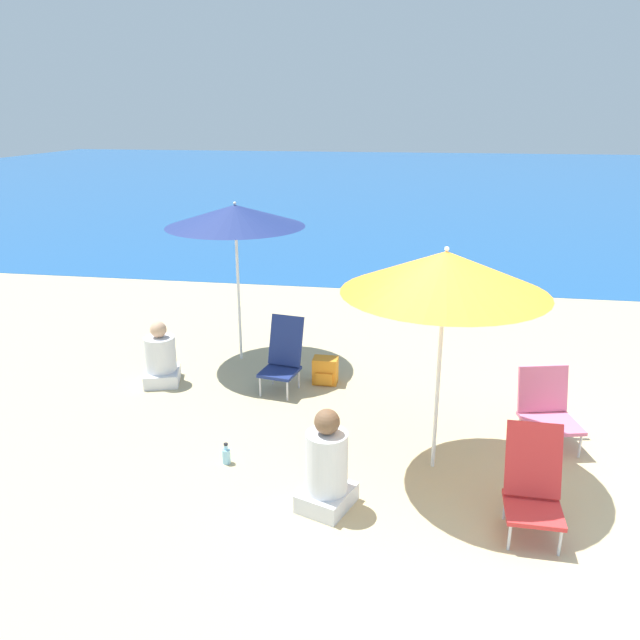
{
  "coord_description": "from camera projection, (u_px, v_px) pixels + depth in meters",
  "views": [
    {
      "loc": [
        -0.63,
        -4.72,
        3.18
      ],
      "look_at": [
        -1.68,
        1.65,
        1.0
      ],
      "focal_mm": 35.0,
      "sensor_mm": 36.0,
      "label": 1
    }
  ],
  "objects": [
    {
      "name": "person_seated_near",
      "position": [
        161.0,
        359.0,
        7.57
      ],
      "size": [
        0.53,
        0.58,
        0.78
      ],
      "rotation": [
        0.0,
        0.0,
        0.3
      ],
      "color": "silver",
      "rests_on": "ground"
    },
    {
      "name": "backpack_orange",
      "position": [
        325.0,
        371.0,
        7.6
      ],
      "size": [
        0.3,
        0.24,
        0.32
      ],
      "color": "orange",
      "rests_on": "ground"
    },
    {
      "name": "beach_umbrella_orange",
      "position": [
        445.0,
        272.0,
        5.27
      ],
      "size": [
        1.79,
        1.79,
        2.1
      ],
      "color": "white",
      "rests_on": "ground"
    },
    {
      "name": "person_seated_far",
      "position": [
        327.0,
        468.0,
        5.16
      ],
      "size": [
        0.52,
        0.56,
        0.9
      ],
      "rotation": [
        0.0,
        0.0,
        -0.36
      ],
      "color": "silver",
      "rests_on": "ground"
    },
    {
      "name": "beach_chair_red",
      "position": [
        533.0,
        482.0,
        4.88
      ],
      "size": [
        0.44,
        0.58,
        0.84
      ],
      "rotation": [
        0.0,
        0.0,
        -0.02
      ],
      "color": "silver",
      "rests_on": "ground"
    },
    {
      "name": "beach_chair_pink",
      "position": [
        547.0,
        407.0,
        6.19
      ],
      "size": [
        0.63,
        0.67,
        0.75
      ],
      "rotation": [
        0.0,
        0.0,
        0.24
      ],
      "color": "silver",
      "rests_on": "ground"
    },
    {
      "name": "water_bottle",
      "position": [
        226.0,
        455.0,
        5.89
      ],
      "size": [
        0.08,
        0.08,
        0.21
      ],
      "color": "#8CCCEA",
      "rests_on": "ground"
    },
    {
      "name": "ground_plane",
      "position": [
        482.0,
        502.0,
        5.33
      ],
      "size": [
        60.0,
        60.0,
        0.0
      ],
      "primitive_type": "plane",
      "color": "#C6B284"
    },
    {
      "name": "beach_umbrella_navy",
      "position": [
        235.0,
        216.0,
        7.78
      ],
      "size": [
        1.76,
        1.76,
        2.1
      ],
      "color": "white",
      "rests_on": "ground"
    },
    {
      "name": "sea_water",
      "position": [
        438.0,
        179.0,
        30.07
      ],
      "size": [
        60.0,
        40.0,
        0.01
      ],
      "color": "#1E5699",
      "rests_on": "ground"
    },
    {
      "name": "beach_chair_navy",
      "position": [
        283.0,
        354.0,
        7.37
      ],
      "size": [
        0.49,
        0.59,
        0.87
      ],
      "rotation": [
        0.0,
        0.0,
        -0.18
      ],
      "color": "silver",
      "rests_on": "ground"
    }
  ]
}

